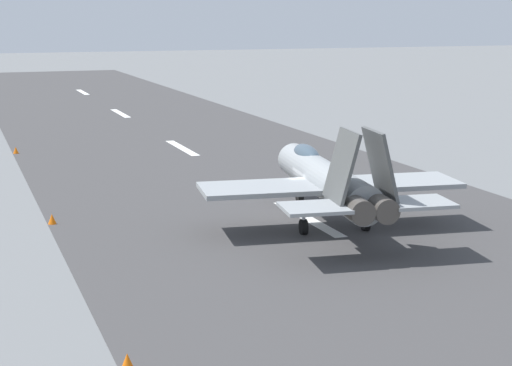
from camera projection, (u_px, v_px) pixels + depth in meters
ground_plane at (304, 217)px, 43.37m from camera, size 400.00×400.00×0.00m
runway_strip at (304, 216)px, 43.35m from camera, size 240.00×26.00×0.02m
fighter_jet at (325, 178)px, 41.41m from camera, size 16.94×13.38×5.60m
crew_person at (377, 153)px, 58.25m from camera, size 0.50×0.55×1.72m
marker_cone_near at (127, 362)px, 24.58m from camera, size 0.44×0.44×0.55m
marker_cone_mid at (52, 219)px, 41.73m from camera, size 0.44×0.44×0.55m
marker_cone_far at (16, 150)px, 62.88m from camera, size 0.44×0.44×0.55m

